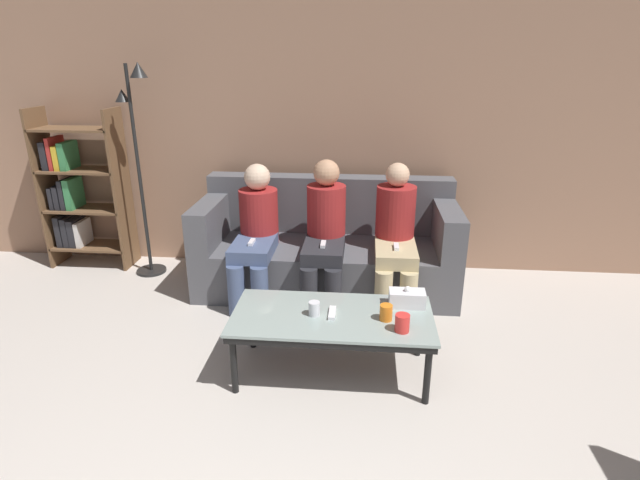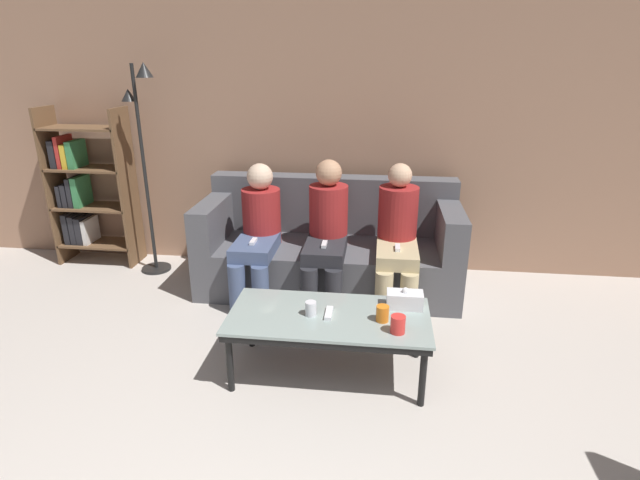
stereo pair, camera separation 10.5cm
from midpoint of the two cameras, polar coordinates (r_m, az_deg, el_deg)
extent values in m
cube|color=#9E755B|center=(4.45, 2.57, 13.08)|extent=(12.00, 0.06, 2.60)
cube|color=#515156|center=(4.20, 1.73, -2.92)|extent=(2.11, 0.85, 0.40)
cube|color=#515156|center=(4.36, 2.19, 4.15)|extent=(2.11, 0.20, 0.49)
cube|color=#515156|center=(4.26, -11.23, 2.36)|extent=(0.18, 0.85, 0.34)
cube|color=#515156|center=(4.10, 15.31, 1.32)|extent=(0.18, 0.85, 0.34)
cube|color=#8C9E99|center=(3.02, 2.03, -8.67)|extent=(1.20, 0.59, 0.02)
cube|color=black|center=(3.03, 2.02, -9.15)|extent=(1.18, 0.58, 0.04)
cylinder|color=black|center=(3.02, -9.25, -13.90)|extent=(0.04, 0.04, 0.35)
cylinder|color=black|center=(2.94, 12.68, -15.23)|extent=(0.04, 0.04, 0.35)
cylinder|color=black|center=(3.42, -7.01, -9.37)|extent=(0.04, 0.04, 0.35)
cylinder|color=black|center=(3.35, 11.96, -10.38)|extent=(0.04, 0.04, 0.35)
cylinder|color=red|center=(2.85, 9.96, -9.48)|extent=(0.08, 0.08, 0.10)
cylinder|color=silver|center=(2.98, -0.04, -7.84)|extent=(0.07, 0.07, 0.09)
cylinder|color=orange|center=(2.95, 8.18, -8.33)|extent=(0.07, 0.07, 0.10)
cube|color=white|center=(3.12, 10.62, -6.74)|extent=(0.22, 0.12, 0.10)
sphere|color=white|center=(3.09, 10.69, -5.72)|extent=(0.04, 0.04, 0.04)
cube|color=white|center=(3.01, 2.03, -8.36)|extent=(0.04, 0.15, 0.02)
cube|color=brown|center=(5.22, -27.39, 5.44)|extent=(0.02, 0.32, 1.44)
cube|color=brown|center=(4.86, -20.45, 5.49)|extent=(0.02, 0.32, 1.44)
cube|color=brown|center=(5.18, -23.20, -0.31)|extent=(0.70, 0.32, 0.02)
cube|color=#232328|center=(5.27, -25.94, 1.38)|extent=(0.05, 0.24, 0.29)
cube|color=#232328|center=(5.24, -25.35, 1.28)|extent=(0.05, 0.24, 0.27)
cube|color=#232328|center=(5.21, -24.77, 1.18)|extent=(0.06, 0.24, 0.26)
cube|color=silver|center=(5.18, -24.22, 1.04)|extent=(0.04, 0.24, 0.23)
cube|color=brown|center=(5.07, -23.76, 3.51)|extent=(0.70, 0.32, 0.02)
cube|color=#232328|center=(5.19, -26.55, 4.70)|extent=(0.04, 0.24, 0.20)
cube|color=#232328|center=(5.16, -26.08, 4.77)|extent=(0.05, 0.24, 0.21)
cube|color=#232328|center=(5.13, -25.60, 5.06)|extent=(0.04, 0.24, 0.27)
cube|color=#38844C|center=(5.09, -25.05, 5.11)|extent=(0.06, 0.24, 0.28)
cube|color=brown|center=(4.99, -24.34, 7.47)|extent=(0.70, 0.32, 0.02)
cube|color=#232328|center=(5.11, -27.13, 8.83)|extent=(0.06, 0.24, 0.25)
cube|color=red|center=(5.08, -26.63, 9.06)|extent=(0.03, 0.24, 0.28)
cube|color=gold|center=(5.05, -26.08, 8.71)|extent=(0.05, 0.24, 0.21)
cube|color=#38844C|center=(5.02, -25.52, 8.88)|extent=(0.06, 0.24, 0.24)
cube|color=brown|center=(4.94, -24.95, 11.54)|extent=(0.70, 0.32, 0.02)
cylinder|color=black|center=(4.84, -17.58, -3.11)|extent=(0.26, 0.26, 0.02)
cylinder|color=black|center=(4.58, -18.75, 7.18)|extent=(0.03, 0.03, 1.80)
cone|color=black|center=(4.44, -18.82, 17.95)|extent=(0.14, 0.14, 0.12)
cone|color=black|center=(4.56, -20.43, 15.27)|extent=(0.12, 0.12, 0.10)
cylinder|color=#47567A|center=(3.83, -8.66, -5.60)|extent=(0.13, 0.13, 0.40)
cylinder|color=#47567A|center=(3.78, -6.02, -5.78)|extent=(0.13, 0.13, 0.40)
cube|color=#47567A|center=(3.92, -6.65, -0.80)|extent=(0.31, 0.49, 0.10)
cylinder|color=maroon|center=(4.09, -5.96, 2.71)|extent=(0.31, 0.31, 0.45)
sphere|color=beige|center=(4.00, -6.13, 7.22)|extent=(0.21, 0.21, 0.21)
cube|color=white|center=(3.85, -6.86, -0.16)|extent=(0.04, 0.12, 0.02)
cylinder|color=#28282D|center=(3.73, -0.43, -6.06)|extent=(0.13, 0.13, 0.40)
cylinder|color=#28282D|center=(3.71, 2.34, -6.21)|extent=(0.13, 0.13, 0.40)
cube|color=#28282D|center=(3.84, 1.36, -1.15)|extent=(0.31, 0.48, 0.10)
cylinder|color=maroon|center=(4.00, 1.73, 2.75)|extent=(0.31, 0.31, 0.50)
sphere|color=tan|center=(3.91, 1.78, 7.69)|extent=(0.21, 0.21, 0.21)
cube|color=white|center=(3.77, 1.29, -0.49)|extent=(0.04, 0.12, 0.02)
cylinder|color=tan|center=(3.70, 8.07, -6.51)|extent=(0.13, 0.13, 0.40)
cylinder|color=tan|center=(3.71, 10.87, -6.61)|extent=(0.13, 0.13, 0.40)
cube|color=tan|center=(3.82, 9.57, -1.52)|extent=(0.31, 0.49, 0.10)
cylinder|color=maroon|center=(3.99, 9.61, 2.47)|extent=(0.31, 0.31, 0.51)
sphere|color=#DBAD89|center=(3.90, 9.91, 7.29)|extent=(0.18, 0.18, 0.18)
cube|color=white|center=(3.76, 9.65, -0.87)|extent=(0.04, 0.12, 0.02)
camera|label=1|loc=(0.05, -89.14, 0.32)|focal=28.00mm
camera|label=2|loc=(0.05, 90.86, -0.32)|focal=28.00mm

